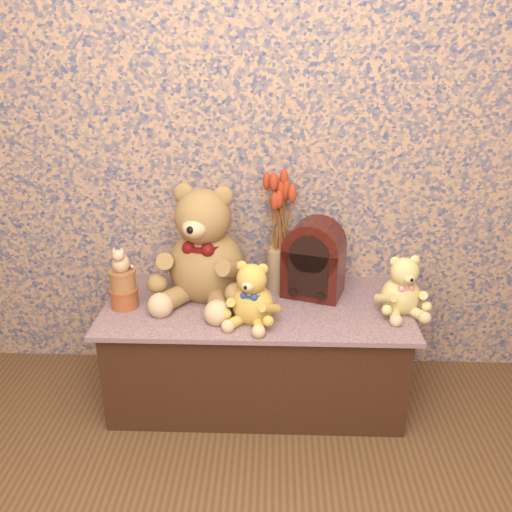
{
  "coord_description": "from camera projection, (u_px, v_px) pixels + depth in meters",
  "views": [
    {
      "loc": [
        0.07,
        -0.86,
        1.52
      ],
      "look_at": [
        0.0,
        1.16,
        0.7
      ],
      "focal_mm": 38.23,
      "sensor_mm": 36.0,
      "label": 1
    }
  ],
  "objects": [
    {
      "name": "teddy_medium",
      "position": [
        253.0,
        290.0,
        2.13
      ],
      "size": [
        0.28,
        0.31,
        0.27
      ],
      "primitive_type": null,
      "rotation": [
        0.0,
        0.0,
        -0.3
      ],
      "color": "#AF8731",
      "rests_on": "display_shelf"
    },
    {
      "name": "dried_stalks",
      "position": [
        280.0,
        206.0,
        2.33
      ],
      "size": [
        0.24,
        0.24,
        0.39
      ],
      "primitive_type": null,
      "rotation": [
        0.0,
        0.0,
        -0.2
      ],
      "color": "#B63A1D",
      "rests_on": "ceramic_vase"
    },
    {
      "name": "teddy_small",
      "position": [
        402.0,
        282.0,
        2.2
      ],
      "size": [
        0.26,
        0.29,
        0.27
      ],
      "primitive_type": null,
      "rotation": [
        0.0,
        0.0,
        0.21
      ],
      "color": "tan",
      "rests_on": "display_shelf"
    },
    {
      "name": "biscuit_tin_upper",
      "position": [
        123.0,
        280.0,
        2.25
      ],
      "size": [
        0.11,
        0.11,
        0.08
      ],
      "primitive_type": "cylinder",
      "rotation": [
        0.0,
        0.0,
        -0.08
      ],
      "color": "tan",
      "rests_on": "biscuit_tin_lower"
    },
    {
      "name": "ceramic_vase",
      "position": [
        279.0,
        268.0,
        2.44
      ],
      "size": [
        0.14,
        0.14,
        0.19
      ],
      "primitive_type": "cylinder",
      "rotation": [
        0.0,
        0.0,
        0.36
      ],
      "color": "tan",
      "rests_on": "display_shelf"
    },
    {
      "name": "cat_figurine",
      "position": [
        120.0,
        258.0,
        2.21
      ],
      "size": [
        0.09,
        0.1,
        0.12
      ],
      "primitive_type": null,
      "rotation": [
        0.0,
        0.0,
        0.03
      ],
      "color": "silver",
      "rests_on": "biscuit_tin_upper"
    },
    {
      "name": "biscuit_tin_lower",
      "position": [
        125.0,
        298.0,
        2.28
      ],
      "size": [
        0.14,
        0.14,
        0.08
      ],
      "primitive_type": "cylinder",
      "rotation": [
        0.0,
        0.0,
        0.21
      ],
      "color": "#C07938",
      "rests_on": "display_shelf"
    },
    {
      "name": "teddy_large",
      "position": [
        206.0,
        238.0,
        2.29
      ],
      "size": [
        0.54,
        0.6,
        0.54
      ],
      "primitive_type": null,
      "rotation": [
        0.0,
        0.0,
        -0.24
      ],
      "color": "olive",
      "rests_on": "display_shelf"
    },
    {
      "name": "cathedral_radio",
      "position": [
        314.0,
        258.0,
        2.34
      ],
      "size": [
        0.29,
        0.25,
        0.34
      ],
      "primitive_type": null,
      "rotation": [
        0.0,
        0.0,
        -0.32
      ],
      "color": "black",
      "rests_on": "display_shelf"
    },
    {
      "name": "display_shelf",
      "position": [
        256.0,
        350.0,
        2.4
      ],
      "size": [
        1.28,
        0.61,
        0.46
      ],
      "primitive_type": "cube",
      "color": "#36456F",
      "rests_on": "ground"
    }
  ]
}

